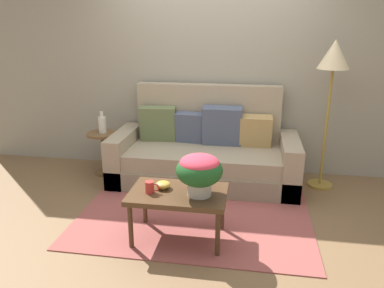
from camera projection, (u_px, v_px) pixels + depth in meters
ground_plane at (195, 213)px, 3.78m from camera, size 14.00×14.00×0.00m
wall_back at (212, 64)px, 4.63m from camera, size 6.40×0.12×2.69m
area_rug at (197, 207)px, 3.91m from camera, size 2.27×1.95×0.01m
couch at (205, 153)px, 4.50m from camera, size 2.17×0.91×1.12m
coffee_table at (178, 197)px, 3.23m from camera, size 0.83×0.53×0.45m
side_table at (103, 146)px, 4.67m from camera, size 0.38×0.38×0.54m
floor_lamp at (333, 65)px, 3.99m from camera, size 0.34×0.34×1.67m
potted_plant at (199, 170)px, 3.09m from camera, size 0.39×0.39×0.35m
coffee_mug at (150, 187)px, 3.18m from camera, size 0.12×0.08×0.10m
snack_bowl at (163, 185)px, 3.27m from camera, size 0.13×0.13×0.07m
table_vase at (102, 124)px, 4.60m from camera, size 0.09×0.09×0.26m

